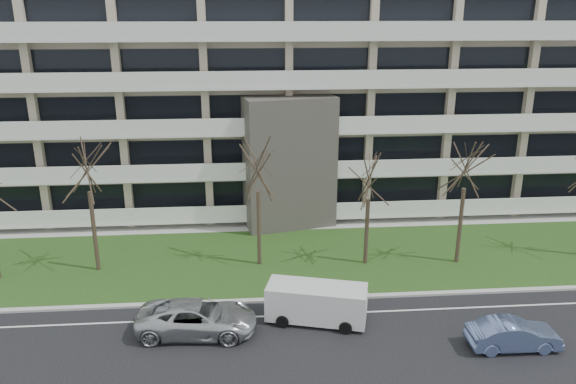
{
  "coord_description": "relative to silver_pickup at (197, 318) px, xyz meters",
  "views": [
    {
      "loc": [
        -3.05,
        -17.9,
        14.59
      ],
      "look_at": [
        -0.8,
        10.0,
        5.3
      ],
      "focal_mm": 35.0,
      "sensor_mm": 36.0,
      "label": 1
    }
  ],
  "objects": [
    {
      "name": "grass_verge",
      "position": [
        5.44,
        7.68,
        -0.74
      ],
      "size": [
        90.0,
        10.0,
        0.06
      ],
      "primitive_type": "cube",
      "color": "#1C4316",
      "rests_on": "ground"
    },
    {
      "name": "curb",
      "position": [
        5.44,
        2.68,
        -0.71
      ],
      "size": [
        90.0,
        0.35,
        0.12
      ],
      "primitive_type": "cube",
      "color": "#B2B2AD",
      "rests_on": "ground"
    },
    {
      "name": "sidewalk",
      "position": [
        5.44,
        13.18,
        -0.73
      ],
      "size": [
        90.0,
        2.0,
        0.08
      ],
      "primitive_type": "cube",
      "color": "#B2B2AD",
      "rests_on": "ground"
    },
    {
      "name": "lane_edge_line",
      "position": [
        5.44,
        1.18,
        -0.77
      ],
      "size": [
        90.0,
        0.12,
        0.01
      ],
      "primitive_type": "cube",
      "color": "white",
      "rests_on": "ground"
    },
    {
      "name": "apartment_building",
      "position": [
        5.43,
        20.0,
        6.84
      ],
      "size": [
        60.5,
        15.1,
        18.75
      ],
      "color": "beige",
      "rests_on": "ground"
    },
    {
      "name": "silver_pickup",
      "position": [
        0.0,
        0.0,
        0.0
      ],
      "size": [
        5.74,
        2.99,
        1.54
      ],
      "primitive_type": "imported",
      "rotation": [
        0.0,
        0.0,
        1.49
      ],
      "color": "silver",
      "rests_on": "ground"
    },
    {
      "name": "blue_sedan",
      "position": [
        14.16,
        -2.38,
        -0.1
      ],
      "size": [
        4.1,
        1.47,
        1.34
      ],
      "primitive_type": "imported",
      "rotation": [
        0.0,
        0.0,
        1.56
      ],
      "color": "#697CB6",
      "rests_on": "ground"
    },
    {
      "name": "white_van",
      "position": [
        5.75,
        0.58,
        0.34
      ],
      "size": [
        5.08,
        2.97,
        1.86
      ],
      "rotation": [
        0.0,
        0.0,
        -0.27
      ],
      "color": "silver",
      "rests_on": "ground"
    },
    {
      "name": "tree_2",
      "position": [
        -6.21,
        7.05,
        5.93
      ],
      "size": [
        4.31,
        4.31,
        8.61
      ],
      "color": "#382B21",
      "rests_on": "ground"
    },
    {
      "name": "tree_3",
      "position": [
        3.13,
        7.1,
        5.59
      ],
      "size": [
        4.09,
        4.09,
        8.18
      ],
      "color": "#382B21",
      "rests_on": "ground"
    },
    {
      "name": "tree_4",
      "position": [
        9.42,
        6.71,
        4.85
      ],
      "size": [
        3.61,
        3.61,
        7.23
      ],
      "color": "#382B21",
      "rests_on": "ground"
    },
    {
      "name": "tree_5",
      "position": [
        14.9,
        6.42,
        5.71
      ],
      "size": [
        4.17,
        4.17,
        8.33
      ],
      "color": "#382B21",
      "rests_on": "ground"
    }
  ]
}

